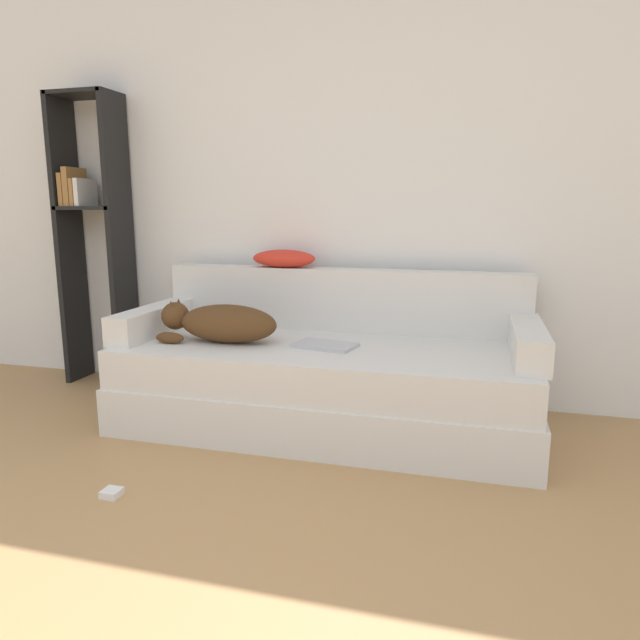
# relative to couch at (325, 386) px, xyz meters

# --- Properties ---
(wall_back) EXTENTS (8.15, 0.06, 2.70)m
(wall_back) POSITION_rel_couch_xyz_m (-0.13, 0.59, 1.13)
(wall_back) COLOR white
(wall_back) RESTS_ON ground_plane
(couch) EXTENTS (2.18, 0.93, 0.45)m
(couch) POSITION_rel_couch_xyz_m (0.00, 0.00, 0.00)
(couch) COLOR silver
(couch) RESTS_ON ground_plane
(couch_backrest) EXTENTS (2.14, 0.15, 0.36)m
(couch_backrest) POSITION_rel_couch_xyz_m (0.00, 0.39, 0.41)
(couch_backrest) COLOR silver
(couch_backrest) RESTS_ON couch
(couch_arm_left) EXTENTS (0.15, 0.74, 0.16)m
(couch_arm_left) POSITION_rel_couch_xyz_m (-1.01, -0.01, 0.31)
(couch_arm_left) COLOR silver
(couch_arm_left) RESTS_ON couch
(couch_arm_right) EXTENTS (0.15, 0.74, 0.16)m
(couch_arm_right) POSITION_rel_couch_xyz_m (1.01, -0.01, 0.31)
(couch_arm_right) COLOR silver
(couch_arm_right) RESTS_ON couch
(dog) EXTENTS (0.66, 0.26, 0.22)m
(dog) POSITION_rel_couch_xyz_m (-0.56, -0.09, 0.34)
(dog) COLOR #513319
(dog) RESTS_ON couch
(laptop) EXTENTS (0.35, 0.25, 0.02)m
(laptop) POSITION_rel_couch_xyz_m (0.02, -0.05, 0.24)
(laptop) COLOR #B7B7BC
(laptop) RESTS_ON couch
(throw_pillow) EXTENTS (0.39, 0.21, 0.11)m
(throw_pillow) POSITION_rel_couch_xyz_m (-0.36, 0.39, 0.65)
(throw_pillow) COLOR red
(throw_pillow) RESTS_ON couch_backrest
(bookshelf) EXTENTS (0.43, 0.26, 1.88)m
(bookshelf) POSITION_rel_couch_xyz_m (-1.69, 0.41, 0.82)
(bookshelf) COLOR black
(bookshelf) RESTS_ON ground_plane
(power_adapter) EXTENTS (0.07, 0.07, 0.03)m
(power_adapter) POSITION_rel_couch_xyz_m (-0.64, -0.99, -0.21)
(power_adapter) COLOR white
(power_adapter) RESTS_ON ground_plane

